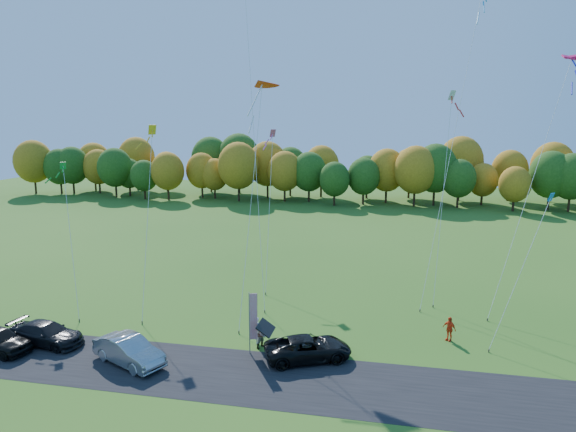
% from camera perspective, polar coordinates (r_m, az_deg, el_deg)
% --- Properties ---
extents(ground, '(160.00, 160.00, 0.00)m').
position_cam_1_polar(ground, '(32.69, -2.18, -14.13)').
color(ground, '#295817').
extents(asphalt_strip, '(90.00, 6.00, 0.01)m').
position_cam_1_polar(asphalt_strip, '(29.23, -4.14, -17.33)').
color(asphalt_strip, black).
rests_on(asphalt_strip, ground).
extents(tree_line, '(116.00, 12.00, 10.00)m').
position_cam_1_polar(tree_line, '(85.20, 6.65, 1.44)').
color(tree_line, '#1E4711').
rests_on(tree_line, ground).
extents(black_suv, '(5.55, 4.16, 1.40)m').
position_cam_1_polar(black_suv, '(30.66, 2.24, -14.45)').
color(black_suv, black).
rests_on(black_suv, ground).
extents(silver_sedan, '(5.01, 3.51, 1.57)m').
position_cam_1_polar(silver_sedan, '(31.49, -17.26, -14.09)').
color(silver_sedan, '#98989C').
rests_on(silver_sedan, ground).
extents(dark_truck_a, '(4.98, 2.49, 1.39)m').
position_cam_1_polar(dark_truck_a, '(35.77, -25.26, -11.73)').
color(dark_truck_a, black).
rests_on(dark_truck_a, ground).
extents(person_tailgate_a, '(0.61, 0.73, 1.70)m').
position_cam_1_polar(person_tailgate_a, '(32.64, -3.44, -12.55)').
color(person_tailgate_a, silver).
rests_on(person_tailgate_a, ground).
extents(person_tailgate_b, '(1.02, 1.08, 1.77)m').
position_cam_1_polar(person_tailgate_b, '(32.02, -2.82, -12.95)').
color(person_tailgate_b, gray).
rests_on(person_tailgate_b, ground).
extents(person_east, '(0.95, 0.86, 1.55)m').
position_cam_1_polar(person_east, '(34.49, 17.48, -11.86)').
color(person_east, red).
rests_on(person_east, ground).
extents(feather_flag, '(0.48, 0.23, 3.80)m').
position_cam_1_polar(feather_flag, '(30.86, -3.97, -11.03)').
color(feather_flag, '#999999').
rests_on(feather_flag, ground).
extents(kite_delta_blue, '(5.94, 11.92, 29.37)m').
position_cam_1_polar(kite_delta_blue, '(40.86, -3.97, 11.37)').
color(kite_delta_blue, '#4C3F33').
rests_on(kite_delta_blue, ground).
extents(kite_parafoil_orange, '(6.56, 12.11, 25.03)m').
position_cam_1_polar(kite_parafoil_orange, '(42.32, 17.93, 8.29)').
color(kite_parafoil_orange, '#4C3F33').
rests_on(kite_parafoil_orange, ground).
extents(kite_delta_red, '(2.53, 10.53, 17.83)m').
position_cam_1_polar(kite_delta_red, '(36.94, -3.95, 3.86)').
color(kite_delta_red, '#4C3F33').
rests_on(kite_delta_red, ground).
extents(kite_parafoil_rainbow, '(7.62, 8.53, 18.81)m').
position_cam_1_polar(kite_parafoil_rainbow, '(40.99, 25.48, 3.42)').
color(kite_parafoil_rainbow, '#4C3F33').
rests_on(kite_parafoil_rainbow, ground).
extents(kite_diamond_yellow, '(2.80, 7.90, 13.67)m').
position_cam_1_polar(kite_diamond_yellow, '(38.79, -15.34, -0.27)').
color(kite_diamond_yellow, '#4C3F33').
rests_on(kite_diamond_yellow, ground).
extents(kite_diamond_green, '(4.43, 5.65, 10.80)m').
position_cam_1_polar(kite_diamond_green, '(40.42, -23.00, -2.29)').
color(kite_diamond_green, '#4C3F33').
rests_on(kite_diamond_green, ground).
extents(kite_diamond_white, '(1.72, 6.32, 16.33)m').
position_cam_1_polar(kite_diamond_white, '(40.91, 16.85, 2.27)').
color(kite_diamond_white, '#4C3F33').
rests_on(kite_diamond_white, ground).
extents(kite_diamond_pink, '(1.96, 9.08, 13.13)m').
position_cam_1_polar(kite_diamond_pink, '(43.76, -2.08, 1.05)').
color(kite_diamond_pink, '#4C3F33').
rests_on(kite_diamond_pink, ground).
extents(kite_diamond_blue_low, '(4.00, 3.66, 9.56)m').
position_cam_1_polar(kite_diamond_blue_low, '(34.23, 24.41, -5.75)').
color(kite_diamond_blue_low, '#4C3F33').
rests_on(kite_diamond_blue_low, ground).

